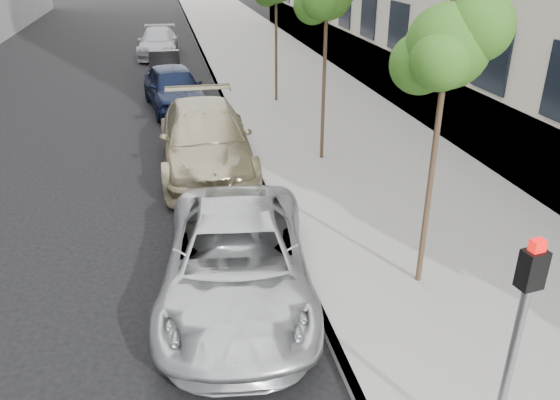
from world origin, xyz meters
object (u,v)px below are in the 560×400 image
object	(u,v)px
signal_pole	(517,335)
sedan_blue	(174,88)
tree_near	(449,47)
suv	(205,139)
sedan_black	(165,66)
sedan_rear	(158,43)
minivan	(237,261)

from	to	relation	value
signal_pole	sedan_blue	distance (m)	17.19
tree_near	signal_pole	xyz separation A→B (m)	(-0.90, -3.82, -2.30)
tree_near	signal_pole	world-z (taller)	tree_near
signal_pole	suv	distance (m)	10.84
tree_near	sedan_black	world-z (taller)	tree_near
suv	sedan_rear	bearing A→B (deg)	94.55
tree_near	minivan	distance (m)	4.91
signal_pole	sedan_blue	bearing A→B (deg)	92.21
sedan_black	signal_pole	bearing A→B (deg)	-79.46
sedan_black	tree_near	bearing A→B (deg)	-74.93
signal_pole	suv	bearing A→B (deg)	94.94
tree_near	suv	distance (m)	8.23
signal_pole	sedan_blue	world-z (taller)	signal_pole
tree_near	signal_pole	distance (m)	4.54
signal_pole	sedan_black	bearing A→B (deg)	90.54
minivan	sedan_rear	size ratio (longest dim) A/B	1.06
tree_near	sedan_blue	bearing A→B (deg)	106.89
sedan_rear	sedan_blue	bearing A→B (deg)	-83.36
signal_pole	sedan_black	distance (m)	22.11
sedan_rear	signal_pole	bearing A→B (deg)	-78.64
tree_near	sedan_blue	distance (m)	14.09
tree_near	minivan	bearing A→B (deg)	173.92
suv	sedan_rear	size ratio (longest dim) A/B	1.18
signal_pole	sedan_blue	xyz separation A→B (m)	(-3.06, 16.87, -1.23)
signal_pole	sedan_rear	size ratio (longest dim) A/B	0.60
sedan_rear	sedan_black	bearing A→B (deg)	-83.59
sedan_black	suv	bearing A→B (deg)	-83.64
minivan	suv	size ratio (longest dim) A/B	0.90
tree_near	sedan_rear	size ratio (longest dim) A/B	0.98
suv	minivan	bearing A→B (deg)	-89.13
tree_near	sedan_black	size ratio (longest dim) A/B	1.30
signal_pole	sedan_rear	world-z (taller)	signal_pole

